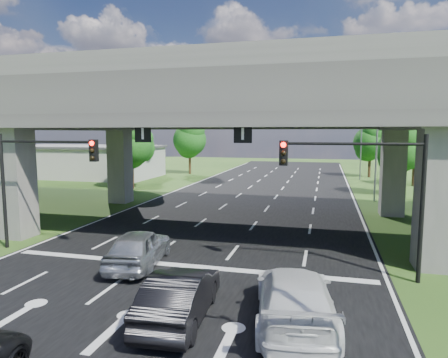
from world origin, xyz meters
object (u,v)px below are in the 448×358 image
at_px(signal_left, 37,170).
at_px(streetlight_far, 372,135).
at_px(car_silver, 139,248).
at_px(signal_right, 366,179).
at_px(car_white, 295,298).
at_px(car_dark, 180,296).
at_px(streetlight_beyond, 358,134).

xyz_separation_m(signal_left, streetlight_far, (17.92, 20.06, 1.66)).
bearing_deg(car_silver, signal_right, 177.71).
bearing_deg(streetlight_far, car_white, -100.71).
bearing_deg(car_silver, car_white, 144.29).
height_order(signal_left, car_white, signal_left).
relative_size(car_dark, car_white, 0.83).
distance_m(signal_right, car_silver, 10.28).
relative_size(streetlight_beyond, car_white, 1.70).
xyz_separation_m(signal_right, car_white, (-2.42, -4.78, -3.30)).
distance_m(car_silver, car_white, 8.21).
distance_m(signal_left, car_dark, 11.54).
bearing_deg(signal_left, streetlight_beyond, 63.57).
bearing_deg(streetlight_far, signal_right, -96.47).
bearing_deg(car_white, signal_right, -124.70).
xyz_separation_m(signal_left, car_white, (13.22, -4.78, -3.30)).
distance_m(signal_left, car_white, 14.44).
bearing_deg(signal_right, car_silver, -174.44).
distance_m(streetlight_beyond, car_dark, 42.60).
bearing_deg(car_dark, signal_left, -33.78).
distance_m(streetlight_beyond, car_silver, 39.20).
bearing_deg(streetlight_beyond, signal_left, -116.43).
xyz_separation_m(signal_right, signal_left, (-15.65, 0.00, 0.00)).
bearing_deg(car_silver, signal_left, -16.83).
bearing_deg(streetlight_beyond, streetlight_far, -90.00).
relative_size(signal_left, car_white, 1.02).
bearing_deg(signal_right, car_dark, -138.00).
relative_size(streetlight_far, car_silver, 2.03).
relative_size(car_silver, car_white, 0.84).
height_order(signal_right, car_white, signal_right).
xyz_separation_m(signal_right, car_dark, (-6.02, -5.42, -3.35)).
xyz_separation_m(streetlight_far, car_white, (-4.70, -24.84, -4.96)).
xyz_separation_m(signal_right, car_silver, (-9.68, -0.94, -3.32)).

